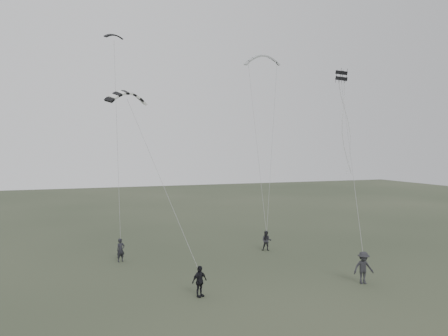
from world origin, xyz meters
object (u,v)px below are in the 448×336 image
object	(u,v)px
flyer_right	(267,241)
kite_dark_small	(114,35)
kite_striped	(127,93)
flyer_far	(363,268)
flyer_left	(121,250)
flyer_center	(199,281)
kite_box	(341,76)
kite_pale_large	(263,56)

from	to	relation	value
flyer_right	kite_dark_small	world-z (taller)	kite_dark_small
kite_striped	flyer_right	bearing A→B (deg)	-20.17
flyer_far	flyer_left	bearing A→B (deg)	151.96
flyer_center	kite_box	bearing A→B (deg)	-2.34
kite_pale_large	kite_striped	world-z (taller)	kite_pale_large
flyer_right	flyer_center	bearing A→B (deg)	-102.85
flyer_right	flyer_far	world-z (taller)	flyer_far
flyer_left	flyer_far	bearing A→B (deg)	-58.78
flyer_left	kite_dark_small	bearing A→B (deg)	67.37
flyer_center	kite_box	xyz separation A→B (m)	(12.76, 5.13, 12.89)
kite_box	flyer_far	bearing A→B (deg)	-126.18
kite_dark_small	kite_box	bearing A→B (deg)	-42.92
flyer_right	kite_striped	xyz separation A→B (m)	(-11.06, -0.52, 11.36)
kite_pale_large	kite_box	distance (m)	11.30
flyer_right	kite_box	bearing A→B (deg)	-7.28
kite_box	kite_striped	bearing A→B (deg)	155.80
flyer_left	kite_box	xyz separation A→B (m)	(15.98, -4.08, 12.90)
kite_pale_large	kite_striped	bearing A→B (deg)	-135.87
flyer_left	kite_pale_large	xyz separation A→B (m)	(14.41, 6.55, 16.39)
flyer_right	kite_box	distance (m)	14.15
kite_striped	kite_dark_small	bearing A→B (deg)	70.30
flyer_left	kite_dark_small	xyz separation A→B (m)	(0.13, 4.26, 16.56)
flyer_center	kite_dark_small	distance (m)	21.56
flyer_far	kite_dark_small	xyz separation A→B (m)	(-13.18, 14.65, 16.42)
flyer_far	kite_box	bearing A→B (deg)	76.99
flyer_center	kite_striped	bearing A→B (deg)	84.68
flyer_left	flyer_right	world-z (taller)	flyer_left
kite_pale_large	kite_striped	xyz separation A→B (m)	(-13.98, -7.63, -5.07)
flyer_right	kite_box	xyz separation A→B (m)	(4.49, -3.52, 12.95)
kite_dark_small	kite_box	size ratio (longest dim) A/B	2.09
kite_striped	flyer_far	bearing A→B (deg)	-58.70
flyer_far	kite_striped	distance (m)	19.44
flyer_right	flyer_far	distance (m)	10.00
kite_striped	kite_box	size ratio (longest dim) A/B	4.25
flyer_left	kite_box	distance (m)	20.94
kite_striped	kite_pale_large	bearing A→B (deg)	5.77
flyer_center	kite_dark_small	xyz separation A→B (m)	(-3.09, 13.48, 16.54)
flyer_right	kite_dark_small	bearing A→B (deg)	-172.15
flyer_center	kite_box	distance (m)	18.85
kite_box	kite_pale_large	bearing A→B (deg)	85.15
flyer_right	kite_striped	bearing A→B (deg)	-146.47
kite_striped	flyer_center	bearing A→B (deg)	-93.92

